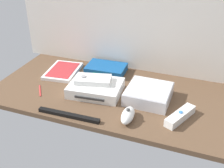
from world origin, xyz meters
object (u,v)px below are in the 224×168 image
at_px(game_case, 63,71).
at_px(remote_classic_pad, 93,80).
at_px(network_router, 106,69).
at_px(remote_nunchuk, 128,115).
at_px(stylus_pen, 40,90).
at_px(game_console, 96,88).
at_px(sensor_bar, 69,115).
at_px(remote_wand, 180,116).
at_px(mini_computer, 149,94).

height_order(game_case, remote_classic_pad, remote_classic_pad).
xyz_separation_m(network_router, remote_nunchuk, (0.21, -0.32, 0.00)).
xyz_separation_m(game_case, remote_nunchuk, (0.40, -0.25, 0.01)).
relative_size(remote_classic_pad, stylus_pen, 1.76).
bearing_deg(remote_classic_pad, game_console, -47.24).
relative_size(game_console, remote_nunchuk, 2.19).
bearing_deg(sensor_bar, network_router, 88.75).
distance_m(game_case, sensor_bar, 0.36).
distance_m(remote_wand, stylus_pen, 0.58).
bearing_deg(sensor_bar, mini_computer, 39.94).
bearing_deg(mini_computer, network_router, 146.43).
bearing_deg(mini_computer, game_console, -173.12).
distance_m(remote_classic_pad, sensor_bar, 0.20).
xyz_separation_m(remote_wand, remote_classic_pad, (-0.37, 0.07, 0.04)).
bearing_deg(remote_wand, stylus_pen, -155.33).
bearing_deg(remote_wand, sensor_bar, -137.66).
bearing_deg(game_console, stylus_pen, -168.53).
bearing_deg(remote_wand, network_router, 170.80).
bearing_deg(remote_wand, remote_nunchuk, -134.61).
xyz_separation_m(remote_wand, sensor_bar, (-0.38, -0.12, -0.01)).
bearing_deg(mini_computer, sensor_bar, -138.49).
relative_size(game_case, sensor_bar, 0.85).
xyz_separation_m(mini_computer, remote_wand, (0.14, -0.09, -0.01)).
distance_m(mini_computer, game_case, 0.44).
bearing_deg(game_console, remote_classic_pad, 140.93).
bearing_deg(remote_classic_pad, game_case, 138.99).
xyz_separation_m(network_router, remote_wand, (0.38, -0.25, -0.00)).
distance_m(game_console, stylus_pen, 0.24).
height_order(mini_computer, game_case, mini_computer).
height_order(network_router, remote_classic_pad, remote_classic_pad).
xyz_separation_m(game_console, game_case, (-0.22, 0.11, -0.01)).
bearing_deg(game_case, mini_computer, -18.33).
distance_m(game_case, remote_nunchuk, 0.47).
bearing_deg(remote_nunchuk, network_router, 119.71).
relative_size(remote_wand, sensor_bar, 0.62).
bearing_deg(mini_computer, game_case, 168.47).
bearing_deg(remote_classic_pad, remote_nunchuk, -49.53).
distance_m(network_router, remote_wand, 0.46).
distance_m(remote_nunchuk, stylus_pen, 0.41).
relative_size(remote_wand, stylus_pen, 1.66).
height_order(game_case, network_router, network_router).
distance_m(game_console, mini_computer, 0.22).
bearing_deg(sensor_bar, game_case, 120.69).
relative_size(game_console, stylus_pen, 2.49).
height_order(mini_computer, remote_classic_pad, remote_classic_pad).
distance_m(mini_computer, remote_nunchuk, 0.16).
relative_size(game_console, sensor_bar, 0.93).
bearing_deg(mini_computer, remote_classic_pad, -175.95).
relative_size(mini_computer, network_router, 0.92).
distance_m(remote_classic_pad, stylus_pen, 0.23).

